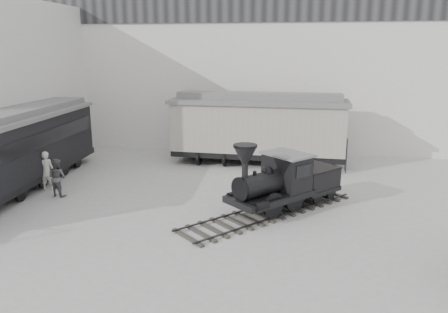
% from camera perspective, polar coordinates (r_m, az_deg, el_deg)
% --- Properties ---
extents(ground, '(90.00, 90.00, 0.00)m').
position_cam_1_polar(ground, '(15.14, -1.99, -11.30)').
color(ground, '#9E9E9B').
extents(north_wall, '(34.00, 2.51, 11.00)m').
position_cam_1_polar(north_wall, '(28.56, 3.95, 12.04)').
color(north_wall, silver).
rests_on(north_wall, ground).
extents(locomotive, '(6.94, 7.34, 2.93)m').
position_cam_1_polar(locomotive, '(17.90, 7.49, -3.67)').
color(locomotive, '#2C2A25').
rests_on(locomotive, ground).
extents(boxcar, '(10.05, 3.43, 4.08)m').
position_cam_1_polar(boxcar, '(24.98, 4.45, 3.89)').
color(boxcar, black).
rests_on(boxcar, ground).
extents(passenger_coach, '(3.43, 13.11, 3.48)m').
position_cam_1_polar(passenger_coach, '(22.22, -25.82, 0.72)').
color(passenger_coach, black).
rests_on(passenger_coach, ground).
extents(visitor_a, '(0.77, 0.60, 1.88)m').
position_cam_1_polar(visitor_a, '(21.86, -22.17, -1.76)').
color(visitor_a, beige).
rests_on(visitor_a, ground).
extents(visitor_b, '(0.98, 0.85, 1.74)m').
position_cam_1_polar(visitor_b, '(20.87, -20.97, -2.56)').
color(visitor_b, '#4D4D4F').
rests_on(visitor_b, ground).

